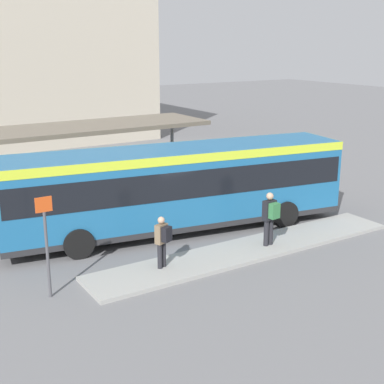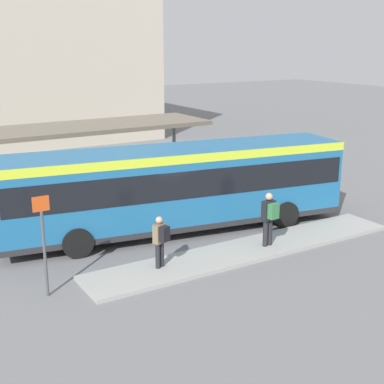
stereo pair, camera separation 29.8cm
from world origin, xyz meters
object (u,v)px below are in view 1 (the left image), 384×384
(city_bus, at_px, (178,183))
(bicycle_green, at_px, (309,167))
(pedestrian_waiting, at_px, (163,239))
(potted_planter_far_side, at_px, (180,189))
(bicycle_yellow, at_px, (315,170))
(potted_planter_near_shelter, at_px, (77,203))
(pedestrian_companion, at_px, (270,216))
(platform_sign, at_px, (47,243))

(city_bus, distance_m, bicycle_green, 11.21)
(pedestrian_waiting, bearing_deg, potted_planter_far_side, -57.07)
(city_bus, distance_m, bicycle_yellow, 10.74)
(potted_planter_near_shelter, bearing_deg, pedestrian_companion, -55.39)
(pedestrian_waiting, height_order, bicycle_yellow, pedestrian_waiting)
(pedestrian_companion, bearing_deg, potted_planter_far_side, -5.73)
(city_bus, xyz_separation_m, pedestrian_waiting, (-2.21, -2.83, -0.76))
(city_bus, height_order, platform_sign, city_bus)
(city_bus, relative_size, potted_planter_near_shelter, 9.61)
(bicycle_green, bearing_deg, pedestrian_companion, 125.88)
(pedestrian_waiting, height_order, pedestrian_companion, pedestrian_companion)
(city_bus, distance_m, potted_planter_near_shelter, 4.23)
(pedestrian_companion, distance_m, bicycle_green, 11.29)
(pedestrian_companion, bearing_deg, bicycle_green, -55.50)
(potted_planter_near_shelter, xyz_separation_m, potted_planter_far_side, (4.40, -0.37, -0.00))
(bicycle_green, bearing_deg, city_bus, 107.73)
(potted_planter_near_shelter, bearing_deg, city_bus, -49.64)
(potted_planter_far_side, bearing_deg, pedestrian_companion, -90.96)
(potted_planter_far_side, bearing_deg, city_bus, -122.71)
(potted_planter_far_side, bearing_deg, pedestrian_waiting, -125.44)
(city_bus, height_order, potted_planter_near_shelter, city_bus)
(pedestrian_waiting, relative_size, potted_planter_far_side, 1.26)
(bicycle_yellow, xyz_separation_m, potted_planter_far_side, (-8.36, -0.58, 0.32))
(city_bus, bearing_deg, platform_sign, -145.32)
(potted_planter_far_side, distance_m, platform_sign, 9.15)
(bicycle_green, relative_size, potted_planter_far_side, 1.24)
(potted_planter_far_side, relative_size, platform_sign, 0.45)
(bicycle_yellow, bearing_deg, city_bus, 107.05)
(platform_sign, bearing_deg, bicycle_yellow, 20.84)
(bicycle_green, height_order, platform_sign, platform_sign)
(bicycle_yellow, height_order, potted_planter_near_shelter, potted_planter_near_shelter)
(pedestrian_waiting, bearing_deg, bicycle_green, -83.11)
(pedestrian_companion, height_order, bicycle_green, pedestrian_companion)
(city_bus, xyz_separation_m, potted_planter_far_side, (1.76, 2.73, -1.12))
(pedestrian_waiting, distance_m, pedestrian_companion, 3.87)
(pedestrian_waiting, distance_m, bicycle_green, 14.33)
(pedestrian_waiting, xyz_separation_m, potted_planter_far_side, (3.96, 5.56, -0.37))
(pedestrian_companion, relative_size, potted_planter_far_side, 1.43)
(platform_sign, bearing_deg, pedestrian_companion, -3.59)
(platform_sign, bearing_deg, city_bus, 25.53)
(city_bus, distance_m, pedestrian_waiting, 3.67)
(city_bus, xyz_separation_m, platform_sign, (-5.58, -2.67, -0.23))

